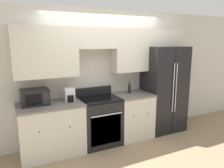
% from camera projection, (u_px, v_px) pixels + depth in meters
% --- Properties ---
extents(ground_plane, '(12.00, 12.00, 0.00)m').
position_uv_depth(ground_plane, '(119.00, 147.00, 4.17)').
color(ground_plane, '#937A5B').
extents(wall_back, '(8.00, 0.39, 2.60)m').
position_uv_depth(wall_back, '(107.00, 65.00, 4.39)').
color(wall_back, beige).
rests_on(wall_back, ground_plane).
extents(lower_cabinets_left, '(1.11, 0.64, 0.92)m').
position_uv_depth(lower_cabinets_left, '(52.00, 129.00, 3.84)').
color(lower_cabinets_left, beige).
rests_on(lower_cabinets_left, ground_plane).
extents(lower_cabinets_right, '(0.76, 0.64, 0.92)m').
position_uv_depth(lower_cabinets_right, '(132.00, 115.00, 4.56)').
color(lower_cabinets_right, beige).
rests_on(lower_cabinets_right, ground_plane).
extents(oven_range, '(0.75, 0.65, 1.08)m').
position_uv_depth(oven_range, '(100.00, 121.00, 4.24)').
color(oven_range, black).
rests_on(oven_range, ground_plane).
extents(refrigerator, '(0.89, 0.73, 1.87)m').
position_uv_depth(refrigerator, '(163.00, 89.00, 4.86)').
color(refrigerator, black).
rests_on(refrigerator, ground_plane).
extents(microwave, '(0.45, 0.35, 0.27)m').
position_uv_depth(microwave, '(35.00, 97.00, 3.71)').
color(microwave, black).
rests_on(microwave, lower_cabinets_left).
extents(bottle, '(0.07, 0.07, 0.25)m').
position_uv_depth(bottle, '(130.00, 89.00, 4.53)').
color(bottle, black).
rests_on(bottle, lower_cabinets_right).
extents(paper_towel_holder, '(0.18, 0.23, 0.24)m').
position_uv_depth(paper_towel_holder, '(69.00, 95.00, 3.94)').
color(paper_towel_holder, white).
rests_on(paper_towel_holder, lower_cabinets_left).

